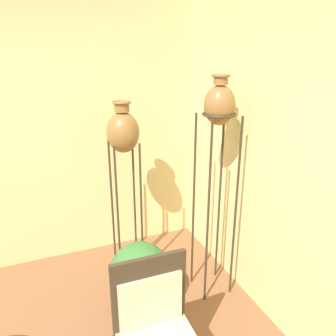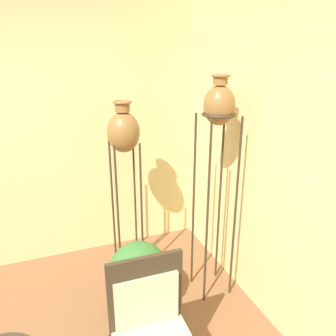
# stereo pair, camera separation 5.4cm
# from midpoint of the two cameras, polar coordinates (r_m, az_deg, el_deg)

# --- Properties ---
(vase_stand_tall) EXTENTS (0.28, 0.28, 1.94)m
(vase_stand_tall) POSITION_cam_midpoint_polar(r_m,az_deg,el_deg) (2.62, 8.25, 8.81)
(vase_stand_tall) COLOR #382D1E
(vase_stand_tall) RESTS_ON ground_plane
(vase_stand_medium) EXTENTS (0.29, 0.29, 1.70)m
(vase_stand_medium) POSITION_cam_midpoint_polar(r_m,az_deg,el_deg) (2.95, -8.33, 5.50)
(vase_stand_medium) COLOR #382D1E
(vase_stand_medium) RESTS_ON ground_plane
(chair) EXTENTS (0.49, 0.46, 1.00)m
(chair) POSITION_cam_midpoint_polar(r_m,az_deg,el_deg) (2.11, -2.77, -26.56)
(chair) COLOR #382D1E
(chair) RESTS_ON ground_plane
(potted_plant) EXTENTS (0.51, 0.51, 0.64)m
(potted_plant) POSITION_cam_midpoint_polar(r_m,az_deg,el_deg) (2.85, -5.43, -18.29)
(potted_plant) COLOR brown
(potted_plant) RESTS_ON ground_plane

